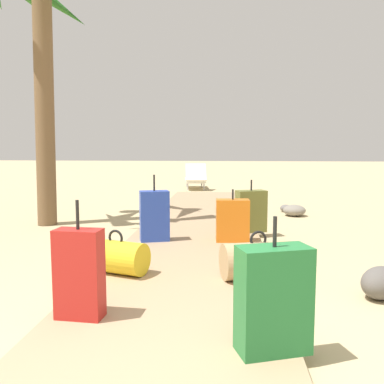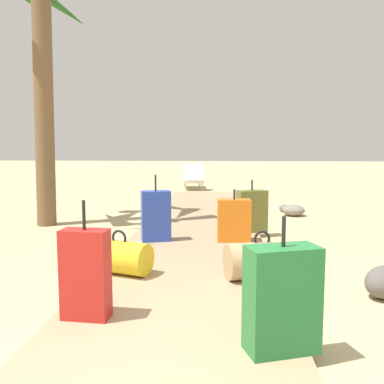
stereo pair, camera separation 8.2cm
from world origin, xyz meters
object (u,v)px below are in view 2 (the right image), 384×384
object	(u,v)px
suitcase_blue	(156,216)
suitcase_orange	(234,220)
duffel_bag_tan	(262,260)
suitcase_olive	(252,211)
duffel_bag_yellow	(119,257)
suitcase_red	(86,274)
suitcase_green	(282,299)
palm_tree_far_left	(41,8)
lounge_chair	(193,178)

from	to	relation	value
suitcase_blue	suitcase_orange	bearing A→B (deg)	2.76
duffel_bag_tan	suitcase_blue	size ratio (longest dim) A/B	0.85
suitcase_olive	duffel_bag_yellow	world-z (taller)	suitcase_olive
suitcase_red	duffel_bag_yellow	bearing A→B (deg)	91.06
duffel_bag_yellow	suitcase_green	bearing A→B (deg)	-47.24
duffel_bag_yellow	palm_tree_far_left	bearing A→B (deg)	123.83
suitcase_orange	suitcase_blue	xyz separation A→B (m)	(-1.02, -0.05, 0.05)
duffel_bag_tan	duffel_bag_yellow	world-z (taller)	duffel_bag_tan
lounge_chair	duffel_bag_tan	bearing A→B (deg)	-81.94
suitcase_orange	duffel_bag_yellow	distance (m)	1.87
duffel_bag_tan	suitcase_green	distance (m)	1.42
suitcase_orange	palm_tree_far_left	size ratio (longest dim) A/B	0.15
suitcase_blue	suitcase_green	distance (m)	3.14
suitcase_orange	lounge_chair	bearing A→B (deg)	98.05
duffel_bag_tan	suitcase_olive	world-z (taller)	suitcase_olive
suitcase_olive	lounge_chair	size ratio (longest dim) A/B	0.47
duffel_bag_yellow	duffel_bag_tan	bearing A→B (deg)	-2.42
duffel_bag_tan	suitcase_red	bearing A→B (deg)	-143.13
duffel_bag_yellow	suitcase_orange	bearing A→B (deg)	51.66
suitcase_blue	lounge_chair	xyz separation A→B (m)	(-0.01, 7.36, -0.08)
suitcase_blue	lounge_chair	distance (m)	7.36
palm_tree_far_left	suitcase_blue	bearing A→B (deg)	-35.35
suitcase_blue	suitcase_red	size ratio (longest dim) A/B	1.01
suitcase_orange	lounge_chair	distance (m)	7.38
palm_tree_far_left	lounge_chair	world-z (taller)	palm_tree_far_left
suitcase_green	lounge_chair	bearing A→B (deg)	96.88
palm_tree_far_left	suitcase_olive	bearing A→B (deg)	-13.17
duffel_bag_yellow	lounge_chair	distance (m)	8.77
suitcase_olive	palm_tree_far_left	size ratio (longest dim) A/B	0.17
suitcase_blue	suitcase_red	xyz separation A→B (m)	(-0.12, -2.49, -0.00)
palm_tree_far_left	suitcase_red	bearing A→B (deg)	-63.75
duffel_bag_tan	lounge_chair	distance (m)	8.92
duffel_bag_yellow	palm_tree_far_left	size ratio (longest dim) A/B	0.15
suitcase_red	suitcase_orange	bearing A→B (deg)	65.85
suitcase_olive	suitcase_green	bearing A→B (deg)	-91.14
suitcase_olive	suitcase_red	distance (m)	3.48
suitcase_olive	suitcase_red	bearing A→B (deg)	-114.00
duffel_bag_tan	suitcase_orange	distance (m)	1.54
suitcase_red	palm_tree_far_left	distance (m)	5.41
suitcase_green	duffel_bag_yellow	xyz separation A→B (m)	(-1.36, 1.47, -0.16)
suitcase_green	lounge_chair	xyz separation A→B (m)	(-1.24, 10.25, -0.08)
suitcase_blue	duffel_bag_yellow	distance (m)	1.43
suitcase_olive	lounge_chair	xyz separation A→B (m)	(-1.31, 6.67, -0.05)
duffel_bag_tan	suitcase_orange	xyz separation A→B (m)	(-0.22, 1.52, 0.10)
suitcase_red	suitcase_blue	bearing A→B (deg)	87.26
duffel_bag_tan	suitcase_orange	size ratio (longest dim) A/B	1.08
suitcase_blue	duffel_bag_yellow	size ratio (longest dim) A/B	1.29
suitcase_green	palm_tree_far_left	size ratio (longest dim) A/B	0.18
lounge_chair	suitcase_olive	bearing A→B (deg)	-78.91
suitcase_red	palm_tree_far_left	bearing A→B (deg)	116.25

